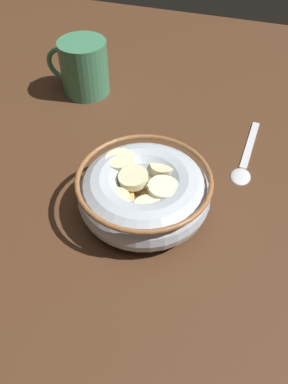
# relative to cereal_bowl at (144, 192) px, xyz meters

# --- Properties ---
(ground_plane) EXTENTS (1.17, 1.17, 0.02)m
(ground_plane) POSITION_rel_cereal_bowl_xyz_m (-0.00, -0.00, -0.04)
(ground_plane) COLOR #472B19
(cereal_bowl) EXTENTS (0.16, 0.16, 0.06)m
(cereal_bowl) POSITION_rel_cereal_bowl_xyz_m (0.00, 0.00, 0.00)
(cereal_bowl) COLOR #B2BCC6
(cereal_bowl) RESTS_ON ground_plane
(spoon) EXTENTS (0.03, 0.14, 0.01)m
(spoon) POSITION_rel_cereal_bowl_xyz_m (-0.11, -0.12, -0.03)
(spoon) COLOR silver
(spoon) RESTS_ON ground_plane
(coffee_mug) EXTENTS (0.10, 0.08, 0.09)m
(coffee_mug) POSITION_rel_cereal_bowl_xyz_m (0.17, -0.22, 0.01)
(coffee_mug) COLOR #3F7F59
(coffee_mug) RESTS_ON ground_plane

